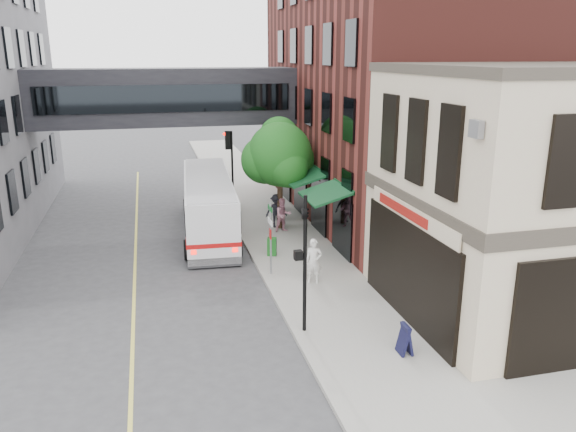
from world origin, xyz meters
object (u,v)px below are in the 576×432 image
pedestrian_b (283,215)px  bus (208,202)px  pedestrian_c (276,211)px  newspaper_box (272,247)px  sandwich_board (405,339)px  pedestrian_a (314,261)px

pedestrian_b → bus: bearing=154.6°
bus → pedestrian_c: (3.40, -0.44, -0.56)m
newspaper_box → sandwich_board: 9.47m
pedestrian_a → pedestrian_b: (0.38, 6.63, -0.02)m
pedestrian_b → sandwich_board: size_ratio=1.83×
pedestrian_a → pedestrian_c: pedestrian_a is taller
newspaper_box → sandwich_board: size_ratio=0.85×
bus → newspaper_box: bearing=-63.2°
pedestrian_c → pedestrian_b: bearing=-77.5°
bus → sandwich_board: 14.41m
bus → pedestrian_a: bus is taller
pedestrian_a → pedestrian_b: 6.64m
pedestrian_a → pedestrian_c: bearing=104.4°
pedestrian_b → pedestrian_a: bearing=-99.2°
bus → newspaper_box: bus is taller
newspaper_box → bus: bearing=135.4°
bus → pedestrian_a: bearing=-68.1°
pedestrian_a → pedestrian_c: (0.22, 7.44, -0.01)m
pedestrian_a → pedestrian_b: pedestrian_a is taller
pedestrian_a → sandwich_board: 5.96m
pedestrian_a → bus: bearing=128.1°
pedestrian_b → sandwich_board: (0.71, -12.47, -0.39)m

